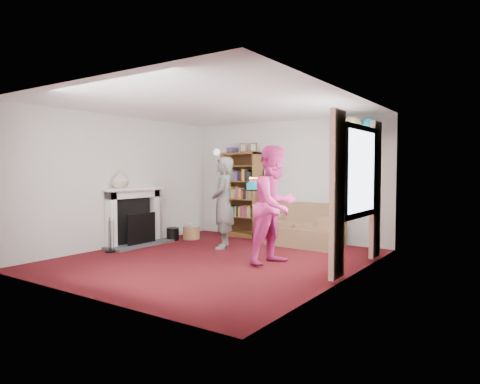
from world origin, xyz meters
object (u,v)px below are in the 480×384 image
Objects in this scene: person_striped at (223,203)px; sofa at (303,229)px; person_magenta at (275,205)px; birthday_cake at (255,186)px; bookcase at (243,195)px.

sofa is at bearing 108.11° from person_striped.
person_striped is 1.58m from person_magenta.
birthday_cake is at bearing 43.61° from person_striped.
person_striped is at bearing 163.47° from birthday_cake.
person_magenta is at bearing -29.50° from birthday_cake.
person_striped is (-1.07, -1.19, 0.54)m from sofa.
person_magenta reaches higher than sofa.
bookcase is at bearing 129.55° from birthday_cake.
person_magenta is at bearing 38.10° from person_striped.
sofa is at bearing -8.48° from bookcase.
sofa is 0.83× the size of person_magenta.
person_magenta reaches higher than birthday_cake.
person_striped is at bearing -128.30° from sofa.
person_striped is at bearing -70.04° from bookcase.
birthday_cake is (-0.59, 0.33, 0.26)m from person_magenta.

